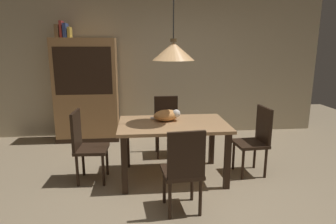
{
  "coord_description": "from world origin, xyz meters",
  "views": [
    {
      "loc": [
        -0.35,
        -3.05,
        1.75
      ],
      "look_at": [
        0.03,
        0.79,
        0.85
      ],
      "focal_mm": 31.37,
      "sensor_mm": 36.0,
      "label": 1
    }
  ],
  "objects": [
    {
      "name": "ground",
      "position": [
        0.0,
        0.0,
        0.0
      ],
      "size": [
        10.0,
        10.0,
        0.0
      ],
      "primitive_type": "plane",
      "color": "#998466"
    },
    {
      "name": "back_wall",
      "position": [
        0.0,
        2.65,
        1.45
      ],
      "size": [
        6.4,
        0.1,
        2.9
      ],
      "primitive_type": "cube",
      "color": "beige",
      "rests_on": "ground"
    },
    {
      "name": "dining_table",
      "position": [
        0.08,
        0.59,
        0.65
      ],
      "size": [
        1.4,
        0.9,
        0.75
      ],
      "color": "tan",
      "rests_on": "ground"
    },
    {
      "name": "chair_far_back",
      "position": [
        0.08,
        1.46,
        0.51
      ],
      "size": [
        0.4,
        0.4,
        0.93
      ],
      "color": "black",
      "rests_on": "ground"
    },
    {
      "name": "chair_right_side",
      "position": [
        1.21,
        0.59,
        0.51
      ],
      "size": [
        0.43,
        0.43,
        0.93
      ],
      "color": "black",
      "rests_on": "ground"
    },
    {
      "name": "chair_near_front",
      "position": [
        0.08,
        -0.29,
        0.51
      ],
      "size": [
        0.43,
        0.43,
        0.93
      ],
      "color": "black",
      "rests_on": "ground"
    },
    {
      "name": "chair_left_side",
      "position": [
        -1.05,
        0.59,
        0.51
      ],
      "size": [
        0.42,
        0.42,
        0.93
      ],
      "color": "black",
      "rests_on": "ground"
    },
    {
      "name": "cat_sleeping",
      "position": [
        0.01,
        0.7,
        0.83
      ],
      "size": [
        0.4,
        0.29,
        0.16
      ],
      "color": "#E59951",
      "rests_on": "dining_table"
    },
    {
      "name": "pendant_lamp",
      "position": [
        0.08,
        0.59,
        1.66
      ],
      "size": [
        0.52,
        0.52,
        1.3
      ],
      "color": "#E0A86B"
    },
    {
      "name": "hutch_bookcase",
      "position": [
        -1.3,
        2.32,
        0.89
      ],
      "size": [
        1.12,
        0.45,
        1.85
      ],
      "color": "#A87A4C",
      "rests_on": "ground"
    },
    {
      "name": "book_brown_thick",
      "position": [
        -1.71,
        2.32,
        1.96
      ],
      "size": [
        0.06,
        0.24,
        0.22
      ],
      "primitive_type": "cube",
      "color": "brown",
      "rests_on": "hutch_bookcase"
    },
    {
      "name": "book_red_tall",
      "position": [
        -1.65,
        2.32,
        1.99
      ],
      "size": [
        0.04,
        0.22,
        0.28
      ],
      "primitive_type": "cube",
      "color": "#B73833",
      "rests_on": "hutch_bookcase"
    },
    {
      "name": "book_blue_wide",
      "position": [
        -1.58,
        2.32,
        1.97
      ],
      "size": [
        0.06,
        0.24,
        0.24
      ],
      "primitive_type": "cube",
      "color": "#384C93",
      "rests_on": "hutch_bookcase"
    },
    {
      "name": "book_yellow_short",
      "position": [
        -1.52,
        2.32,
        1.94
      ],
      "size": [
        0.04,
        0.2,
        0.18
      ],
      "primitive_type": "cube",
      "color": "gold",
      "rests_on": "hutch_bookcase"
    }
  ]
}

